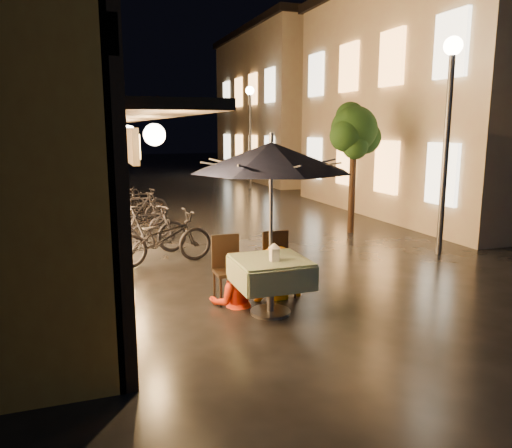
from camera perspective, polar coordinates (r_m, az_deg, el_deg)
name	(u,v)px	position (r m, az deg, el deg)	size (l,w,h in m)	color
ground	(362,302)	(7.59, 11.97, -8.75)	(90.00, 90.00, 0.00)	black
east_building_near	(469,99)	(16.91, 23.12, 13.05)	(7.30, 9.30, 6.80)	#BBB192
east_building_far	(307,106)	(26.61, 5.90, 13.27)	(7.30, 10.30, 7.30)	#BBB192
street_tree	(354,133)	(12.27, 11.17, 10.22)	(1.43, 1.20, 3.15)	black
streetlamp_near	(449,107)	(10.55, 21.17, 12.33)	(0.36, 0.36, 4.23)	#59595E
streetlamp_far	(250,119)	(21.19, -0.70, 11.95)	(0.36, 0.36, 4.23)	#59595E
cafe_table	(271,272)	(6.83, 1.67, -5.54)	(0.99, 0.99, 0.78)	#59595E
patio_umbrella	(271,157)	(6.56, 1.75, 7.64)	(2.15, 2.15, 2.46)	#59595E
cafe_chair_left	(227,265)	(7.40, -3.29, -4.67)	(0.42, 0.42, 0.97)	black
cafe_chair_right	(278,260)	(7.65, 2.50, -4.14)	(0.42, 0.42, 0.97)	black
table_lantern	(274,251)	(6.63, 2.10, -3.10)	(0.16, 0.16, 0.25)	white
person_orange	(234,254)	(7.14, -2.54, -3.47)	(0.73, 0.57, 1.50)	red
person_yellow	(277,248)	(7.44, 2.44, -2.80)	(0.98, 0.56, 1.52)	#FF9F02
bicycle_0	(163,238)	(9.49, -10.59, -1.58)	(0.67, 1.91, 1.00)	black
bicycle_1	(148,231)	(10.17, -12.26, -0.75)	(0.48, 1.71, 1.03)	black
bicycle_2	(138,223)	(11.61, -13.36, 0.07)	(0.53, 1.53, 0.80)	black
bicycle_3	(138,210)	(13.12, -13.38, 1.58)	(0.44, 1.55, 0.93)	black
bicycle_4	(124,207)	(13.95, -14.83, 1.85)	(0.55, 1.59, 0.84)	black
bicycle_5	(142,204)	(14.27, -12.91, 2.26)	(0.42, 1.49, 0.90)	black
bicycle_6	(120,201)	(15.36, -15.31, 2.57)	(0.53, 1.53, 0.80)	black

